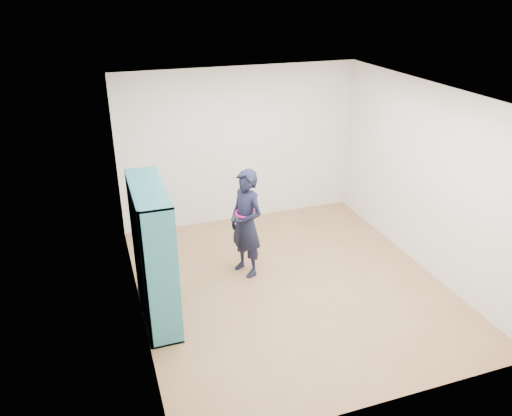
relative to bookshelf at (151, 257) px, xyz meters
name	(u,v)px	position (x,y,z in m)	size (l,w,h in m)	color
floor	(290,284)	(1.83, 0.09, -0.83)	(4.50, 4.50, 0.00)	#996C45
ceiling	(296,95)	(1.83, 0.09, 1.77)	(4.50, 4.50, 0.00)	white
wall_left	(132,220)	(-0.17, 0.09, 0.47)	(0.02, 4.50, 2.60)	silver
wall_right	(426,179)	(3.83, 0.09, 0.47)	(0.02, 4.50, 2.60)	silver
wall_back	(240,146)	(1.83, 2.34, 0.47)	(4.00, 0.02, 2.60)	silver
wall_front	(392,294)	(1.83, -2.16, 0.47)	(4.00, 0.02, 2.60)	silver
bookshelf	(151,257)	(0.00, 0.00, 0.00)	(0.38, 1.29, 1.72)	teal
person	(246,223)	(1.37, 0.59, -0.06)	(0.56, 0.66, 1.54)	black
smartphone	(234,218)	(1.19, 0.61, 0.04)	(0.07, 0.08, 0.12)	silver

